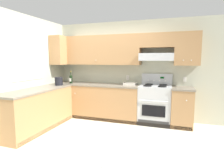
{
  "coord_description": "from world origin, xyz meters",
  "views": [
    {
      "loc": [
        1.66,
        -3.42,
        1.56
      ],
      "look_at": [
        0.26,
        0.7,
        1.0
      ],
      "focal_mm": 30.8,
      "sensor_mm": 36.0,
      "label": 1
    }
  ],
  "objects_px": {
    "wine_bottle": "(71,79)",
    "bowl": "(130,84)",
    "bucket": "(59,81)",
    "stove": "(155,104)"
  },
  "relations": [
    {
      "from": "wine_bottle",
      "to": "bucket",
      "type": "xyz_separation_m",
      "value": [
        -0.08,
        -0.45,
        -0.02
      ]
    },
    {
      "from": "bowl",
      "to": "bucket",
      "type": "height_order",
      "value": "bucket"
    },
    {
      "from": "wine_bottle",
      "to": "bucket",
      "type": "distance_m",
      "value": 0.46
    },
    {
      "from": "bowl",
      "to": "bucket",
      "type": "bearing_deg",
      "value": -159.42
    },
    {
      "from": "stove",
      "to": "wine_bottle",
      "type": "bearing_deg",
      "value": -177.41
    },
    {
      "from": "wine_bottle",
      "to": "bowl",
      "type": "height_order",
      "value": "wine_bottle"
    },
    {
      "from": "wine_bottle",
      "to": "bucket",
      "type": "bearing_deg",
      "value": -100.57
    },
    {
      "from": "stove",
      "to": "wine_bottle",
      "type": "height_order",
      "value": "wine_bottle"
    },
    {
      "from": "bowl",
      "to": "bucket",
      "type": "distance_m",
      "value": 1.81
    },
    {
      "from": "wine_bottle",
      "to": "bowl",
      "type": "xyz_separation_m",
      "value": [
        1.61,
        0.19,
        -0.11
      ]
    }
  ]
}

